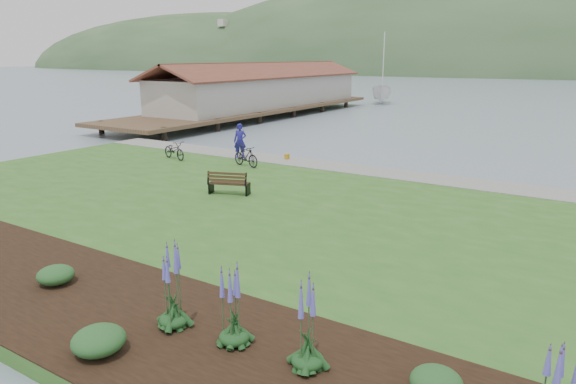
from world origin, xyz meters
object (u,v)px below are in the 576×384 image
object	(u,v)px
park_bench	(228,183)
bicycle_a	(174,150)
person	(240,138)
sailboat	(381,104)

from	to	relation	value
park_bench	bicycle_a	xyz separation A→B (m)	(-7.37, 4.35, 0.00)
park_bench	person	world-z (taller)	person
park_bench	person	xyz separation A→B (m)	(-4.44, 6.58, 0.63)
person	sailboat	size ratio (longest dim) A/B	0.08
person	park_bench	bearing A→B (deg)	-80.23
park_bench	bicycle_a	world-z (taller)	park_bench
person	bicycle_a	bearing A→B (deg)	-166.94
park_bench	sailboat	distance (m)	49.45
park_bench	sailboat	world-z (taller)	sailboat
park_bench	person	bearing A→B (deg)	103.56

